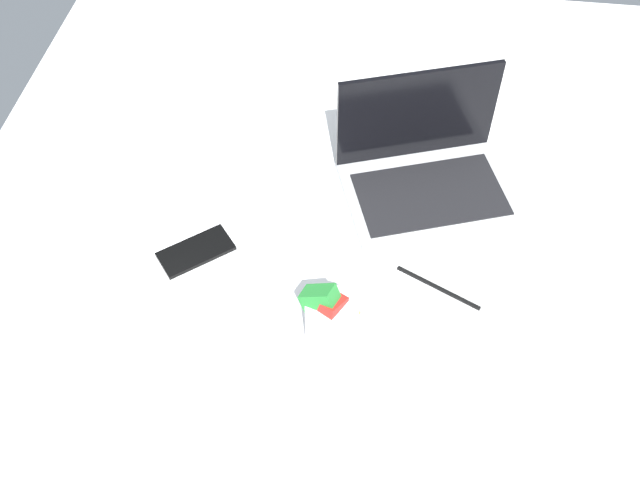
% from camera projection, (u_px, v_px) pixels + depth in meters
% --- Properties ---
extents(bed_mattress, '(1.80, 1.40, 0.18)m').
position_uv_depth(bed_mattress, '(403.00, 207.00, 1.61)').
color(bed_mattress, white).
rests_on(bed_mattress, ground).
extents(laptop, '(0.39, 0.33, 0.23)m').
position_uv_depth(laptop, '(425.00, 170.00, 1.49)').
color(laptop, '#B7BABC').
rests_on(laptop, bed_mattress).
extents(snack_cup, '(0.10, 0.09, 0.15)m').
position_uv_depth(snack_cup, '(332.00, 322.00, 1.24)').
color(snack_cup, silver).
rests_on(snack_cup, bed_mattress).
extents(cell_phone, '(0.15, 0.14, 0.01)m').
position_uv_depth(cell_phone, '(196.00, 251.00, 1.41)').
color(cell_phone, black).
rests_on(cell_phone, bed_mattress).
extents(charger_cable, '(0.16, 0.08, 0.01)m').
position_uv_depth(charger_cable, '(438.00, 288.00, 1.36)').
color(charger_cable, black).
rests_on(charger_cable, bed_mattress).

